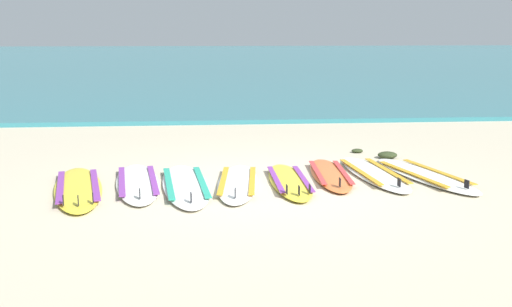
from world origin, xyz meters
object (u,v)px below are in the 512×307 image
Objects in this scene: surfboard_5 at (330,174)px; surfboard_7 at (425,175)px; surfboard_4 at (289,181)px; surfboard_2 at (185,185)px; surfboard_0 at (78,188)px; surfboard_1 at (138,183)px; surfboard_6 at (374,173)px; surfboard_3 at (238,183)px.

surfboard_7 is at bearing -6.24° from surfboard_5.
surfboard_2 is at bearing -176.97° from surfboard_4.
surfboard_5 is (3.45, 0.46, -0.00)m from surfboard_0.
surfboard_1 is 1.02× the size of surfboard_6.
surfboard_2 is (1.40, 0.05, -0.00)m from surfboard_0.
surfboard_2 and surfboard_4 have the same top height.
surfboard_0 and surfboard_6 have the same top height.
surfboard_3 is (0.70, 0.05, 0.00)m from surfboard_2.
surfboard_3 is at bearing 2.68° from surfboard_0.
surfboard_1 is 0.96× the size of surfboard_2.
surfboard_4 is (1.41, 0.07, 0.00)m from surfboard_2.
surfboard_0 is at bearing -176.22° from surfboard_7.
surfboard_5 is at bearing 11.46° from surfboard_2.
surfboard_2 is at bearing -170.87° from surfboard_6.
surfboard_5 is 0.64m from surfboard_6.
surfboard_0 is 1.40m from surfboard_2.
surfboard_2 is 2.09m from surfboard_5.
surfboard_4 is at bearing 2.47° from surfboard_0.
surfboard_2 is 0.71m from surfboard_3.
surfboard_5 is 0.89× the size of surfboard_6.
surfboard_1 is 1.14× the size of surfboard_5.
surfboard_5 is at bearing -178.50° from surfboard_6.
surfboard_2 and surfboard_5 have the same top height.
surfboard_7 is at bearing 5.63° from surfboard_4.
surfboard_6 is at bearing 4.45° from surfboard_1.
surfboard_1 and surfboard_2 have the same top height.
surfboard_0 and surfboard_5 have the same top height.
surfboard_3 is (1.35, -0.12, 0.00)m from surfboard_1.
surfboard_3 and surfboard_7 have the same top height.
surfboard_6 is 0.72m from surfboard_7.
surfboard_1 is 2.06m from surfboard_4.
surfboard_7 is at bearing -13.13° from surfboard_6.
surfboard_6 is 0.96× the size of surfboard_7.
surfboard_1 is at bearing 16.25° from surfboard_0.
surfboard_7 is (4.03, 0.10, -0.00)m from surfboard_1.
surfboard_0 is 1.20× the size of surfboard_5.
surfboard_0 is at bearing -173.32° from surfboard_6.
surfboard_0 is at bearing -178.10° from surfboard_2.
surfboard_6 is (2.69, 0.43, 0.00)m from surfboard_2.
surfboard_6 is (4.09, 0.48, -0.00)m from surfboard_0.
surfboard_5 is at bearing 28.13° from surfboard_4.
surfboard_0 is 1.01× the size of surfboard_2.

